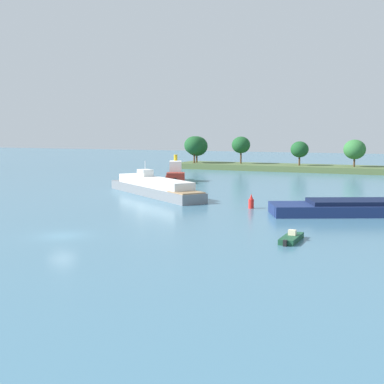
{
  "coord_description": "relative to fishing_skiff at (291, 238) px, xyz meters",
  "views": [
    {
      "loc": [
        31.84,
        -41.32,
        10.16
      ],
      "look_at": [
        0.96,
        29.06,
        1.2
      ],
      "focal_mm": 49.89,
      "sensor_mm": 36.0,
      "label": 1
    }
  ],
  "objects": [
    {
      "name": "treeline_island",
      "position": [
        -15.3,
        85.08,
        2.48
      ],
      "size": [
        75.65,
        12.55,
        9.32
      ],
      "color": "#4C6038",
      "rests_on": "ground"
    },
    {
      "name": "tugboat",
      "position": [
        -34.14,
        47.04,
        1.09
      ],
      "size": [
        7.71,
        11.29,
        5.27
      ],
      "color": "maroon",
      "rests_on": "ground"
    },
    {
      "name": "fishing_skiff",
      "position": [
        0.0,
        0.0,
        0.0
      ],
      "size": [
        1.4,
        4.68,
        1.01
      ],
      "color": "#19472D",
      "rests_on": "ground"
    },
    {
      "name": "white_riverboat",
      "position": [
        -27.75,
        25.83,
        0.99
      ],
      "size": [
        22.89,
        18.19,
        5.24
      ],
      "color": "slate",
      "rests_on": "ground"
    },
    {
      "name": "channel_buoy_red",
      "position": [
        -9.61,
        18.41,
        0.53
      ],
      "size": [
        0.7,
        0.7,
        1.9
      ],
      "color": "red",
      "rests_on": "ground"
    },
    {
      "name": "ground_plane",
      "position": [
        -20.88,
        -6.33,
        -0.28
      ],
      "size": [
        400.0,
        400.0,
        0.0
      ],
      "primitive_type": "plane",
      "color": "teal"
    }
  ]
}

